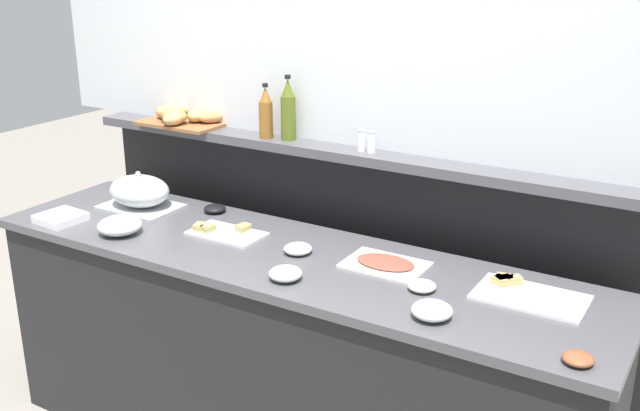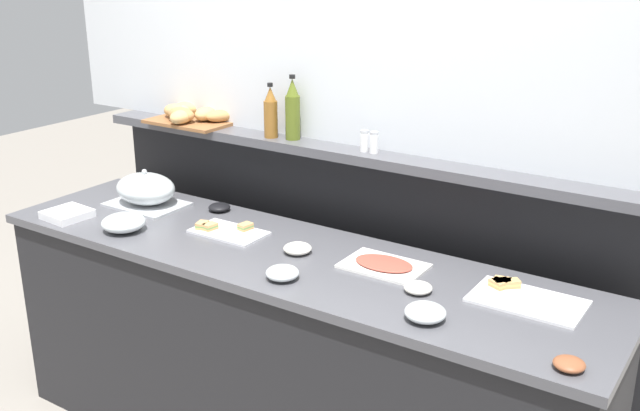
{
  "view_description": "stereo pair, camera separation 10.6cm",
  "coord_description": "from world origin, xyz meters",
  "px_view_note": "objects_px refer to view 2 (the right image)",
  "views": [
    {
      "loc": [
        1.44,
        -2.14,
        2.01
      ],
      "look_at": [
        0.1,
        0.1,
        1.1
      ],
      "focal_mm": 41.48,
      "sensor_mm": 36.0,
      "label": 1
    },
    {
      "loc": [
        1.53,
        -2.08,
        2.01
      ],
      "look_at": [
        0.1,
        0.1,
        1.1
      ],
      "focal_mm": 41.48,
      "sensor_mm": 36.0,
      "label": 2
    }
  ],
  "objects_px": {
    "condiment_bowl_red": "(219,207)",
    "vinegar_bottle_amber": "(271,113)",
    "condiment_bowl_teal": "(298,248)",
    "bread_basket": "(189,115)",
    "napkin_stack": "(67,214)",
    "sandwich_platter_front": "(522,297)",
    "salt_shaker": "(364,141)",
    "condiment_bowl_dark": "(569,364)",
    "serving_cloche": "(146,190)",
    "condiment_bowl_cream": "(418,288)",
    "glass_bowl_large": "(425,313)",
    "glass_bowl_medium": "(282,273)",
    "olive_oil_bottle": "(293,111)",
    "sandwich_platter_rear": "(226,231)",
    "cold_cuts_platter": "(384,265)",
    "pepper_shaker": "(374,142)",
    "glass_bowl_small": "(124,223)"
  },
  "relations": [
    {
      "from": "condiment_bowl_red",
      "to": "vinegar_bottle_amber",
      "type": "bearing_deg",
      "value": 47.52
    },
    {
      "from": "condiment_bowl_teal",
      "to": "bread_basket",
      "type": "bearing_deg",
      "value": 156.32
    },
    {
      "from": "condiment_bowl_red",
      "to": "napkin_stack",
      "type": "distance_m",
      "value": 0.65
    },
    {
      "from": "sandwich_platter_front",
      "to": "salt_shaker",
      "type": "relative_size",
      "value": 4.14
    },
    {
      "from": "sandwich_platter_front",
      "to": "condiment_bowl_dark",
      "type": "xyz_separation_m",
      "value": [
        0.25,
        -0.35,
        0.01
      ]
    },
    {
      "from": "serving_cloche",
      "to": "condiment_bowl_red",
      "type": "xyz_separation_m",
      "value": [
        0.32,
        0.13,
        -0.06
      ]
    },
    {
      "from": "condiment_bowl_cream",
      "to": "vinegar_bottle_amber",
      "type": "distance_m",
      "value": 1.1
    },
    {
      "from": "glass_bowl_large",
      "to": "vinegar_bottle_amber",
      "type": "xyz_separation_m",
      "value": [
        -1.04,
        0.6,
        0.4
      ]
    },
    {
      "from": "bread_basket",
      "to": "vinegar_bottle_amber",
      "type": "bearing_deg",
      "value": -1.49
    },
    {
      "from": "glass_bowl_large",
      "to": "condiment_bowl_cream",
      "type": "bearing_deg",
      "value": 122.53
    },
    {
      "from": "glass_bowl_medium",
      "to": "olive_oil_bottle",
      "type": "height_order",
      "value": "olive_oil_bottle"
    },
    {
      "from": "sandwich_platter_rear",
      "to": "condiment_bowl_dark",
      "type": "relative_size",
      "value": 3.42
    },
    {
      "from": "condiment_bowl_red",
      "to": "napkin_stack",
      "type": "xyz_separation_m",
      "value": [
        -0.49,
        -0.43,
        -0.0
      ]
    },
    {
      "from": "cold_cuts_platter",
      "to": "serving_cloche",
      "type": "height_order",
      "value": "serving_cloche"
    },
    {
      "from": "olive_oil_bottle",
      "to": "glass_bowl_medium",
      "type": "bearing_deg",
      "value": -57.85
    },
    {
      "from": "olive_oil_bottle",
      "to": "sandwich_platter_front",
      "type": "bearing_deg",
      "value": -15.54
    },
    {
      "from": "glass_bowl_medium",
      "to": "condiment_bowl_dark",
      "type": "distance_m",
      "value": 1.0
    },
    {
      "from": "vinegar_bottle_amber",
      "to": "olive_oil_bottle",
      "type": "xyz_separation_m",
      "value": [
        0.1,
        0.02,
        0.02
      ]
    },
    {
      "from": "cold_cuts_platter",
      "to": "sandwich_platter_front",
      "type": "bearing_deg",
      "value": 2.38
    },
    {
      "from": "glass_bowl_large",
      "to": "bread_basket",
      "type": "height_order",
      "value": "bread_basket"
    },
    {
      "from": "condiment_bowl_red",
      "to": "salt_shaker",
      "type": "xyz_separation_m",
      "value": [
        0.62,
        0.19,
        0.34
      ]
    },
    {
      "from": "condiment_bowl_teal",
      "to": "pepper_shaker",
      "type": "xyz_separation_m",
      "value": [
        0.1,
        0.39,
        0.34
      ]
    },
    {
      "from": "condiment_bowl_dark",
      "to": "bread_basket",
      "type": "bearing_deg",
      "value": 161.8
    },
    {
      "from": "glass_bowl_medium",
      "to": "condiment_bowl_dark",
      "type": "height_order",
      "value": "glass_bowl_medium"
    },
    {
      "from": "sandwich_platter_front",
      "to": "serving_cloche",
      "type": "xyz_separation_m",
      "value": [
        -1.72,
        -0.01,
        0.06
      ]
    },
    {
      "from": "vinegar_bottle_amber",
      "to": "condiment_bowl_dark",
      "type": "bearing_deg",
      "value": -23.18
    },
    {
      "from": "pepper_shaker",
      "to": "glass_bowl_large",
      "type": "bearing_deg",
      "value": -48.82
    },
    {
      "from": "glass_bowl_large",
      "to": "glass_bowl_small",
      "type": "relative_size",
      "value": 0.73
    },
    {
      "from": "vinegar_bottle_amber",
      "to": "pepper_shaker",
      "type": "bearing_deg",
      "value": 1.92
    },
    {
      "from": "serving_cloche",
      "to": "condiment_bowl_dark",
      "type": "xyz_separation_m",
      "value": [
        1.97,
        -0.34,
        -0.06
      ]
    },
    {
      "from": "vinegar_bottle_amber",
      "to": "olive_oil_bottle",
      "type": "bearing_deg",
      "value": 14.17
    },
    {
      "from": "glass_bowl_small",
      "to": "condiment_bowl_red",
      "type": "relative_size",
      "value": 1.85
    },
    {
      "from": "sandwich_platter_rear",
      "to": "condiment_bowl_dark",
      "type": "height_order",
      "value": "sandwich_platter_rear"
    },
    {
      "from": "serving_cloche",
      "to": "glass_bowl_medium",
      "type": "xyz_separation_m",
      "value": [
        0.97,
        -0.3,
        -0.05
      ]
    },
    {
      "from": "glass_bowl_medium",
      "to": "glass_bowl_large",
      "type": "bearing_deg",
      "value": -0.01
    },
    {
      "from": "condiment_bowl_dark",
      "to": "vinegar_bottle_amber",
      "type": "distance_m",
      "value": 1.67
    },
    {
      "from": "cold_cuts_platter",
      "to": "bread_basket",
      "type": "distance_m",
      "value": 1.32
    },
    {
      "from": "sandwich_platter_rear",
      "to": "cold_cuts_platter",
      "type": "height_order",
      "value": "sandwich_platter_rear"
    },
    {
      "from": "condiment_bowl_teal",
      "to": "pepper_shaker",
      "type": "relative_size",
      "value": 1.24
    },
    {
      "from": "serving_cloche",
      "to": "olive_oil_bottle",
      "type": "xyz_separation_m",
      "value": [
        0.58,
        0.33,
        0.37
      ]
    },
    {
      "from": "serving_cloche",
      "to": "bread_basket",
      "type": "bearing_deg",
      "value": 92.08
    },
    {
      "from": "cold_cuts_platter",
      "to": "condiment_bowl_red",
      "type": "xyz_separation_m",
      "value": [
        -0.9,
        0.14,
        0.01
      ]
    },
    {
      "from": "sandwich_platter_rear",
      "to": "glass_bowl_small",
      "type": "bearing_deg",
      "value": -149.95
    },
    {
      "from": "cold_cuts_platter",
      "to": "condiment_bowl_red",
      "type": "height_order",
      "value": "condiment_bowl_red"
    },
    {
      "from": "pepper_shaker",
      "to": "salt_shaker",
      "type": "bearing_deg",
      "value": 180.0
    },
    {
      "from": "glass_bowl_medium",
      "to": "cold_cuts_platter",
      "type": "bearing_deg",
      "value": 48.95
    },
    {
      "from": "sandwich_platter_rear",
      "to": "pepper_shaker",
      "type": "height_order",
      "value": "pepper_shaker"
    },
    {
      "from": "sandwich_platter_front",
      "to": "glass_bowl_large",
      "type": "height_order",
      "value": "glass_bowl_large"
    },
    {
      "from": "serving_cloche",
      "to": "condiment_bowl_cream",
      "type": "relative_size",
      "value": 3.54
    },
    {
      "from": "vinegar_bottle_amber",
      "to": "condiment_bowl_cream",
      "type": "bearing_deg",
      "value": -24.91
    }
  ]
}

